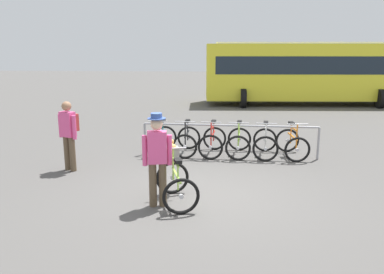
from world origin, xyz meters
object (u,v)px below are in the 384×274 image
(racked_bike_red, at_px, (213,141))
(pedestrian_with_backpack, at_px, (69,131))
(racked_bike_black, at_px, (187,141))
(racked_bike_lime, at_px, (239,142))
(racked_bike_white, at_px, (265,143))
(racked_bike_teal, at_px, (162,140))
(racked_bike_orange, at_px, (292,144))
(person_with_featured_bike, at_px, (157,156))
(bus_distant, at_px, (306,70))
(featured_bicycle, at_px, (175,176))

(racked_bike_red, bearing_deg, pedestrian_with_backpack, -154.03)
(racked_bike_black, relative_size, racked_bike_lime, 0.98)
(racked_bike_red, height_order, racked_bike_white, same)
(racked_bike_teal, relative_size, racked_bike_black, 1.03)
(racked_bike_red, height_order, racked_bike_lime, same)
(racked_bike_white, xyz_separation_m, racked_bike_orange, (0.70, -0.04, -0.00))
(racked_bike_lime, bearing_deg, pedestrian_with_backpack, -158.53)
(racked_bike_black, distance_m, person_with_featured_bike, 3.71)
(bus_distant, bearing_deg, pedestrian_with_backpack, -123.96)
(racked_bike_teal, distance_m, racked_bike_red, 1.40)
(racked_bike_red, xyz_separation_m, racked_bike_white, (1.40, -0.07, 0.00))
(racked_bike_red, distance_m, person_with_featured_bike, 3.78)
(racked_bike_teal, bearing_deg, person_with_featured_bike, -82.84)
(featured_bicycle, height_order, pedestrian_with_backpack, pedestrian_with_backpack)
(pedestrian_with_backpack, bearing_deg, racked_bike_white, 18.13)
(featured_bicycle, relative_size, person_with_featured_bike, 0.73)
(bus_distant, bearing_deg, racked_bike_lime, -110.79)
(racked_bike_black, distance_m, racked_bike_white, 2.10)
(racked_bike_white, bearing_deg, featured_bicycle, -121.82)
(racked_bike_black, distance_m, pedestrian_with_backpack, 3.14)
(racked_bike_red, xyz_separation_m, racked_bike_lime, (0.70, -0.04, -0.00))
(racked_bike_black, height_order, person_with_featured_bike, person_with_featured_bike)
(racked_bike_black, xyz_separation_m, racked_bike_red, (0.70, -0.04, 0.00))
(racked_bike_lime, height_order, featured_bicycle, featured_bicycle)
(racked_bike_white, bearing_deg, racked_bike_lime, 177.06)
(racked_bike_lime, bearing_deg, featured_bicycle, -111.98)
(racked_bike_red, bearing_deg, racked_bike_black, 177.06)
(racked_bike_teal, height_order, racked_bike_white, same)
(racked_bike_black, relative_size, person_with_featured_bike, 0.64)
(racked_bike_lime, distance_m, pedestrian_with_backpack, 4.35)
(racked_bike_orange, relative_size, pedestrian_with_backpack, 0.70)
(person_with_featured_bike, relative_size, pedestrian_with_backpack, 1.05)
(racked_bike_orange, distance_m, pedestrian_with_backpack, 5.65)
(racked_bike_black, bearing_deg, person_with_featured_bike, -93.68)
(racked_bike_red, bearing_deg, racked_bike_white, -2.94)
(featured_bicycle, bearing_deg, bus_distant, 68.91)
(racked_bike_teal, relative_size, person_with_featured_bike, 0.66)
(racked_bike_teal, distance_m, featured_bicycle, 3.52)
(racked_bike_teal, height_order, bus_distant, bus_distant)
(racked_bike_orange, bearing_deg, racked_bike_lime, 177.06)
(racked_bike_lime, bearing_deg, person_with_featured_bike, -114.49)
(racked_bike_orange, xyz_separation_m, pedestrian_with_backpack, (-5.41, -1.51, 0.57))
(racked_bike_red, height_order, featured_bicycle, featured_bicycle)
(racked_bike_black, bearing_deg, racked_bike_lime, -2.94)
(racked_bike_white, height_order, bus_distant, bus_distant)
(racked_bike_black, distance_m, racked_bike_orange, 2.80)
(racked_bike_red, relative_size, featured_bicycle, 0.93)
(person_with_featured_bike, bearing_deg, racked_bike_orange, 49.21)
(racked_bike_lime, distance_m, bus_distant, 10.83)
(person_with_featured_bike, bearing_deg, racked_bike_teal, 97.16)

